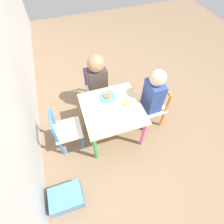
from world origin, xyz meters
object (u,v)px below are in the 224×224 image
(chair_blue, at_px, (66,131))
(kids_table, at_px, (112,112))
(chair_orange, at_px, (153,107))
(storage_bin, at_px, (67,198))
(child_right, at_px, (98,79))
(chair_purple, at_px, (97,88))
(child_front, at_px, (152,96))
(plate_front, at_px, (127,104))
(plate_right, at_px, (107,96))

(chair_blue, bearing_deg, kids_table, -90.00)
(chair_orange, relative_size, storage_bin, 1.83)
(child_right, distance_m, storage_bin, 1.19)
(chair_purple, bearing_deg, kids_table, -90.00)
(chair_purple, xyz_separation_m, storage_bin, (-1.03, 0.57, -0.17))
(chair_orange, distance_m, child_front, 0.20)
(child_front, bearing_deg, plate_front, -89.36)
(child_front, relative_size, storage_bin, 2.72)
(kids_table, height_order, chair_purple, chair_purple)
(plate_front, bearing_deg, chair_orange, -88.30)
(plate_right, bearing_deg, chair_blue, 106.97)
(kids_table, relative_size, storage_bin, 2.05)
(storage_bin, bearing_deg, chair_purple, -28.76)
(child_right, xyz_separation_m, plate_front, (-0.42, -0.17, -0.01))
(child_right, bearing_deg, plate_right, -88.08)
(kids_table, height_order, child_right, child_right)
(chair_blue, bearing_deg, storage_bin, 168.33)
(storage_bin, bearing_deg, chair_orange, -62.22)
(storage_bin, bearing_deg, child_front, -60.88)
(plate_front, height_order, plate_right, same)
(chair_blue, height_order, plate_front, chair_blue)
(child_right, bearing_deg, child_front, -46.20)
(child_right, relative_size, plate_front, 4.12)
(chair_purple, relative_size, plate_right, 3.00)
(kids_table, height_order, chair_orange, chair_orange)
(child_right, bearing_deg, chair_blue, -140.96)
(kids_table, distance_m, plate_front, 0.16)
(child_front, height_order, child_right, child_front)
(kids_table, xyz_separation_m, child_front, (0.01, -0.42, 0.08))
(chair_orange, bearing_deg, child_front, -90.00)
(chair_purple, xyz_separation_m, plate_front, (-0.48, -0.18, 0.19))
(child_front, distance_m, plate_front, 0.27)
(chair_purple, xyz_separation_m, plate_right, (-0.33, -0.03, 0.19))
(kids_table, height_order, plate_front, plate_front)
(plate_right, height_order, storage_bin, plate_right)
(kids_table, relative_size, plate_front, 3.22)
(chair_purple, relative_size, plate_front, 2.88)
(child_front, relative_size, plate_front, 4.28)
(chair_purple, distance_m, child_right, 0.21)
(child_front, height_order, plate_front, child_front)
(chair_blue, height_order, storage_bin, chair_blue)
(chair_orange, xyz_separation_m, child_front, (-0.00, 0.06, 0.20))
(child_front, relative_size, child_right, 1.04)
(kids_table, bearing_deg, child_right, 3.49)
(chair_orange, distance_m, plate_right, 0.53)
(plate_right, distance_m, storage_bin, 0.99)
(child_right, xyz_separation_m, plate_right, (-0.27, -0.03, -0.01))
(kids_table, height_order, plate_right, plate_right)
(plate_right, bearing_deg, child_front, -108.50)
(plate_front, height_order, storage_bin, plate_front)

